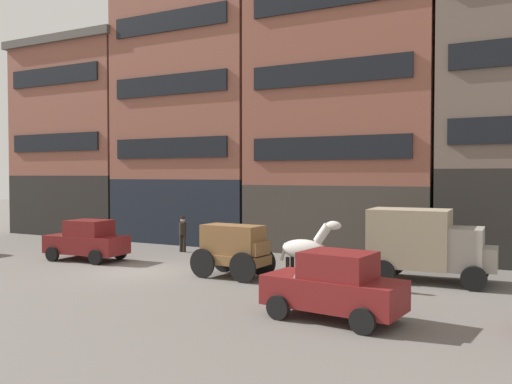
{
  "coord_description": "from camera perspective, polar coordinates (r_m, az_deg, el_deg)",
  "views": [
    {
      "loc": [
        14.05,
        -16.82,
        3.87
      ],
      "look_at": [
        4.14,
        2.07,
        3.19
      ],
      "focal_mm": 37.68,
      "sensor_mm": 36.0,
      "label": 1
    }
  ],
  "objects": [
    {
      "name": "sedan_dark",
      "position": [
        25.49,
        -17.5,
        -4.91
      ],
      "size": [
        3.82,
        2.1,
        1.83
      ],
      "color": "maroon",
      "rests_on": "ground_plane"
    },
    {
      "name": "cargo_wagon",
      "position": [
        20.32,
        -2.38,
        -5.87
      ],
      "size": [
        2.99,
        1.68,
        1.98
      ],
      "color": "brown",
      "rests_on": "ground_plane"
    },
    {
      "name": "pedestrian_officer",
      "position": [
        27.21,
        -7.79,
        -4.27
      ],
      "size": [
        0.36,
        0.36,
        1.79
      ],
      "color": "black",
      "rests_on": "ground_plane"
    },
    {
      "name": "building_center_left",
      "position": [
        32.89,
        -5.68,
        10.76
      ],
      "size": [
        9.24,
        7.05,
        17.88
      ],
      "color": "black",
      "rests_on": "ground_plane"
    },
    {
      "name": "building_far_left",
      "position": [
        38.16,
        -16.88,
        5.45
      ],
      "size": [
        9.15,
        7.05,
        12.58
      ],
      "color": "black",
      "rests_on": "ground_plane"
    },
    {
      "name": "building_center_right",
      "position": [
        28.71,
        9.94,
        8.58
      ],
      "size": [
        9.75,
        7.05,
        14.44
      ],
      "color": "#38332D",
      "rests_on": "ground_plane"
    },
    {
      "name": "delivery_truck_far",
      "position": [
        20.39,
        17.62,
        -5.14
      ],
      "size": [
        4.41,
        2.26,
        2.62
      ],
      "color": "gray",
      "rests_on": "ground_plane"
    },
    {
      "name": "ground_plane",
      "position": [
        22.26,
        -12.12,
        -8.22
      ],
      "size": [
        120.0,
        120.0,
        0.0
      ],
      "primitive_type": "plane",
      "color": "#605B56"
    },
    {
      "name": "fire_hydrant_curbside",
      "position": [
        26.31,
        -4.31,
        -5.69
      ],
      "size": [
        0.24,
        0.24,
        0.83
      ],
      "color": "maroon",
      "rests_on": "ground_plane"
    },
    {
      "name": "sedan_light",
      "position": [
        14.66,
        8.29,
        -9.82
      ],
      "size": [
        3.86,
        2.19,
        1.83
      ],
      "color": "maroon",
      "rests_on": "ground_plane"
    },
    {
      "name": "draft_horse",
      "position": [
        19.01,
        5.38,
        -6.03
      ],
      "size": [
        2.35,
        0.71,
        2.3
      ],
      "color": "beige",
      "rests_on": "ground_plane"
    }
  ]
}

